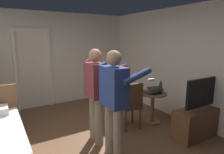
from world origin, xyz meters
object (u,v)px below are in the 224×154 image
Objects in this scene: person_striped_shirt at (96,89)px; person_blue_shirt at (114,97)px; bottle_on_table at (160,88)px; wooden_chair at (131,104)px; side_table at (153,103)px; tv_flatscreen at (200,119)px; laptop at (153,91)px.

person_blue_shirt is at bearing -87.34° from person_striped_shirt.
bottle_on_table is 1.64m from person_blue_shirt.
side_table is at bearing -0.36° from wooden_chair.
tv_flatscreen reaches higher than laptop.
wooden_chair is at bearing 173.47° from bottle_on_table.
tv_flatscreen is 0.69× the size of person_blue_shirt.
wooden_chair is at bearing 136.93° from tv_flatscreen.
wooden_chair reaches higher than side_table.
wooden_chair is 0.58× the size of person_striped_shirt.
person_blue_shirt reaches higher than wooden_chair.
side_table is 2.62× the size of bottle_on_table.
person_striped_shirt reaches higher than laptop.
side_table is at bearing 113.25° from tv_flatscreen.
tv_flatscreen reaches higher than side_table.
person_blue_shirt is (-1.53, -0.55, 0.19)m from bottle_on_table.
person_striped_shirt reaches higher than side_table.
person_striped_shirt is at bearing -175.06° from wooden_chair.
bottle_on_table is at bearing -6.53° from wooden_chair.
tv_flatscreen is 3.08× the size of laptop.
laptop is at bearing 1.05° from person_striped_shirt.
person_striped_shirt reaches higher than bottle_on_table.
tv_flatscreen is 2.11m from person_striped_shirt.
person_blue_shirt is at bearing -156.46° from laptop.
bottle_on_table is at bearing -0.45° from person_striped_shirt.
person_blue_shirt is 0.57m from person_striped_shirt.
laptop is at bearing -131.77° from side_table.
laptop is 1.50m from person_blue_shirt.
laptop is 1.43× the size of bottle_on_table.
person_blue_shirt is (-1.39, -0.63, 0.53)m from side_table.
person_striped_shirt is at bearing -178.95° from laptop.
tv_flatscreen is 1.01m from side_table.
side_table is at bearing 150.26° from bottle_on_table.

